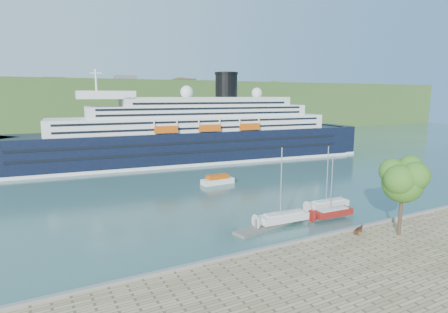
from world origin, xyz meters
TOP-DOWN VIEW (x-y plane):
  - ground at (0.00, 0.00)m, footprint 400.00×400.00m
  - far_hillside at (0.00, 145.00)m, footprint 400.00×50.00m
  - quay_coping at (0.00, -0.20)m, footprint 220.00×0.50m
  - cruise_ship at (6.39, 59.47)m, footprint 106.79×25.65m
  - park_bench at (3.40, -1.43)m, footprint 1.79×1.31m
  - promenade_tree at (7.36, -4.06)m, footprint 6.28×6.28m
  - floating_pontoon at (0.19, 8.56)m, footprint 18.44×6.24m
  - sailboat_white_near at (-1.04, 7.53)m, footprint 8.00×2.49m
  - sailboat_red at (6.87, 6.37)m, footprint 6.88×2.19m
  - sailboat_white_far at (9.11, 9.61)m, footprint 7.46×2.25m
  - tender_launch at (1.89, 33.18)m, footprint 6.82×2.65m

SIDE VIEW (x-z plane):
  - ground at x=0.00m, z-range 0.00..0.00m
  - floating_pontoon at x=0.19m, z-range 0.00..0.41m
  - tender_launch at x=1.89m, z-range 0.00..1.85m
  - quay_coping at x=0.00m, z-range 1.00..1.30m
  - park_bench at x=3.40m, z-range 1.00..2.06m
  - sailboat_red at x=6.87m, z-range 0.00..8.79m
  - sailboat_white_far at x=9.11m, z-range 0.00..9.57m
  - sailboat_white_near at x=-1.04m, z-range 0.00..10.24m
  - promenade_tree at x=7.36m, z-range 1.00..11.41m
  - cruise_ship at x=6.39m, z-range 0.00..23.76m
  - far_hillside at x=0.00m, z-range 0.00..24.00m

